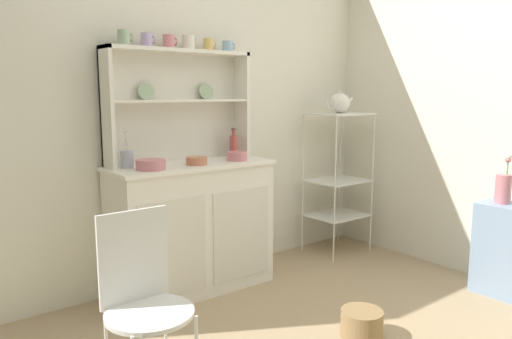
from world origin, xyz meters
The scene contains 19 objects.
wall_back centered at (0.00, 1.62, 1.25)m, with size 3.84×0.05×2.50m, color silver.
hutch_cabinet centered at (-0.16, 1.37, 0.45)m, with size 1.10×0.45×0.87m.
hutch_shelf_unit centered at (-0.16, 1.53, 1.30)m, with size 1.03×0.18×0.74m.
bakers_rack centered at (1.22, 1.33, 0.71)m, with size 0.47×0.38×1.16m.
wire_chair centered at (-0.97, 0.39, 0.52)m, with size 0.36×0.36×0.85m.
floor_basket centered at (0.24, 0.23, 0.07)m, with size 0.23×0.23×0.15m, color #93754C.
cup_sage_0 centered at (-0.53, 1.49, 1.66)m, with size 0.09×0.07×0.09m.
cup_lilac_1 centered at (-0.38, 1.49, 1.65)m, with size 0.08×0.07×0.09m.
cup_rose_2 centered at (-0.23, 1.49, 1.65)m, with size 0.09×0.08×0.09m.
cup_cream_3 centered at (-0.08, 1.49, 1.66)m, with size 0.10×0.08×0.09m.
cup_gold_4 centered at (0.07, 1.49, 1.65)m, with size 0.08×0.07×0.08m.
cup_sky_5 centered at (0.23, 1.49, 1.65)m, with size 0.09×0.07×0.08m.
bowl_mixing_large centered at (-0.48, 1.29, 0.90)m, with size 0.18×0.18×0.06m, color #D17A84.
bowl_floral_medium centered at (-0.16, 1.29, 0.89)m, with size 0.14×0.14×0.05m, color #C67556.
bowl_cream_small centered at (0.16, 1.29, 0.90)m, with size 0.14×0.14×0.06m, color #D17A84.
jam_bottle centered at (0.25, 1.45, 0.95)m, with size 0.06×0.06×0.21m.
utensil_jar centered at (-0.56, 1.45, 0.93)m, with size 0.08×0.08×0.25m.
porcelain_teapot centered at (1.22, 1.33, 1.25)m, with size 0.25×0.16×0.19m.
flower_vase centered at (1.44, 0.08, 0.72)m, with size 0.10×0.10×0.33m.
Camera 1 is at (-1.76, -1.39, 1.33)m, focal length 34.10 mm.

